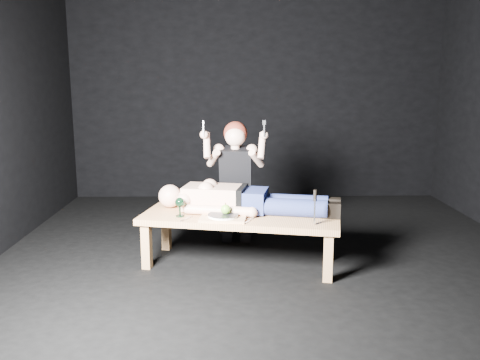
{
  "coord_description": "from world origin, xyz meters",
  "views": [
    {
      "loc": [
        -0.34,
        -4.43,
        1.59
      ],
      "look_at": [
        -0.26,
        -0.13,
        0.75
      ],
      "focal_mm": 37.68,
      "sensor_mm": 36.0,
      "label": 1
    }
  ],
  "objects_px": {
    "kneeling_woman": "(236,181)",
    "serving_tray": "(223,218)",
    "lying_man": "(249,197)",
    "table": "(240,240)",
    "goblet": "(180,207)",
    "carving_knife": "(315,207)"
  },
  "relations": [
    {
      "from": "table",
      "to": "carving_knife",
      "type": "height_order",
      "value": "carving_knife"
    },
    {
      "from": "table",
      "to": "serving_tray",
      "type": "relative_size",
      "value": 4.48
    },
    {
      "from": "kneeling_woman",
      "to": "goblet",
      "type": "distance_m",
      "value": 0.82
    },
    {
      "from": "carving_knife",
      "to": "goblet",
      "type": "bearing_deg",
      "value": 178.44
    },
    {
      "from": "table",
      "to": "lying_man",
      "type": "relative_size",
      "value": 0.98
    },
    {
      "from": "table",
      "to": "goblet",
      "type": "height_order",
      "value": "goblet"
    },
    {
      "from": "lying_man",
      "to": "goblet",
      "type": "xyz_separation_m",
      "value": [
        -0.6,
        -0.16,
        -0.05
      ]
    },
    {
      "from": "lying_man",
      "to": "serving_tray",
      "type": "height_order",
      "value": "lying_man"
    },
    {
      "from": "carving_knife",
      "to": "serving_tray",
      "type": "bearing_deg",
      "value": 178.89
    },
    {
      "from": "table",
      "to": "serving_tray",
      "type": "xyz_separation_m",
      "value": [
        -0.15,
        -0.14,
        0.24
      ]
    },
    {
      "from": "table",
      "to": "goblet",
      "type": "distance_m",
      "value": 0.61
    },
    {
      "from": "table",
      "to": "kneeling_woman",
      "type": "height_order",
      "value": "kneeling_woman"
    },
    {
      "from": "lying_man",
      "to": "serving_tray",
      "type": "xyz_separation_m",
      "value": [
        -0.22,
        -0.26,
        -0.12
      ]
    },
    {
      "from": "kneeling_woman",
      "to": "serving_tray",
      "type": "relative_size",
      "value": 3.29
    },
    {
      "from": "kneeling_woman",
      "to": "goblet",
      "type": "xyz_separation_m",
      "value": [
        -0.49,
        -0.65,
        -0.1
      ]
    },
    {
      "from": "kneeling_woman",
      "to": "serving_tray",
      "type": "distance_m",
      "value": 0.78
    },
    {
      "from": "table",
      "to": "lying_man",
      "type": "xyz_separation_m",
      "value": [
        0.08,
        0.11,
        0.36
      ]
    },
    {
      "from": "table",
      "to": "carving_knife",
      "type": "distance_m",
      "value": 0.77
    },
    {
      "from": "kneeling_woman",
      "to": "serving_tray",
      "type": "xyz_separation_m",
      "value": [
        -0.12,
        -0.75,
        -0.17
      ]
    },
    {
      "from": "serving_tray",
      "to": "goblet",
      "type": "xyz_separation_m",
      "value": [
        -0.37,
        0.1,
        0.07
      ]
    },
    {
      "from": "kneeling_woman",
      "to": "serving_tray",
      "type": "bearing_deg",
      "value": -94.41
    },
    {
      "from": "table",
      "to": "kneeling_woman",
      "type": "distance_m",
      "value": 0.73
    }
  ]
}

